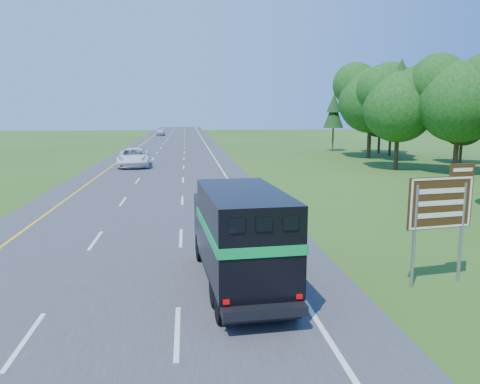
{
  "coord_description": "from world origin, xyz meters",
  "views": [
    {
      "loc": [
        2.15,
        -0.1,
        5.49
      ],
      "look_at": [
        4.87,
        23.6,
        1.42
      ],
      "focal_mm": 35.0,
      "sensor_mm": 36.0,
      "label": 1
    }
  ],
  "objects": [
    {
      "name": "white_suv",
      "position": [
        -3.21,
        48.24,
        0.97
      ],
      "size": [
        3.58,
        6.92,
        1.87
      ],
      "primitive_type": "imported",
      "rotation": [
        0.0,
        0.0,
        0.07
      ],
      "color": "white",
      "rests_on": "road"
    },
    {
      "name": "exit_sign",
      "position": [
        10.08,
        13.49,
        2.54
      ],
      "size": [
        2.29,
        0.42,
        3.91
      ],
      "rotation": [
        0.0,
        0.0,
        0.15
      ],
      "color": "gray",
      "rests_on": "ground"
    },
    {
      "name": "lane_markings",
      "position": [
        0.0,
        50.0,
        0.04
      ],
      "size": [
        11.15,
        260.0,
        0.01
      ],
      "color": "yellow",
      "rests_on": "road"
    },
    {
      "name": "far_car",
      "position": [
        -3.93,
        113.3,
        0.87
      ],
      "size": [
        2.1,
        4.92,
        1.66
      ],
      "primitive_type": "imported",
      "rotation": [
        0.0,
        0.0,
        -0.03
      ],
      "color": "silver",
      "rests_on": "road"
    },
    {
      "name": "horse_truck",
      "position": [
        3.75,
        13.95,
        1.74
      ],
      "size": [
        2.73,
        7.31,
        3.18
      ],
      "rotation": [
        0.0,
        0.0,
        0.07
      ],
      "color": "black",
      "rests_on": "road"
    },
    {
      "name": "road",
      "position": [
        0.0,
        50.0,
        0.02
      ],
      "size": [
        15.0,
        260.0,
        0.04
      ],
      "primitive_type": "cube",
      "color": "#38383A",
      "rests_on": "ground"
    }
  ]
}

